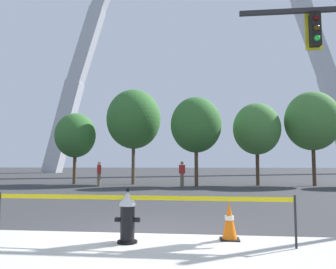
% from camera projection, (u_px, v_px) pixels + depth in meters
% --- Properties ---
extents(ground_plane, '(240.00, 240.00, 0.00)m').
position_uv_depth(ground_plane, '(144.00, 233.00, 6.94)').
color(ground_plane, '#333335').
extents(fire_hydrant, '(0.46, 0.48, 0.99)m').
position_uv_depth(fire_hydrant, '(128.00, 217.00, 6.08)').
color(fire_hydrant, black).
rests_on(fire_hydrant, ground).
extents(caution_tape_barrier, '(5.47, 0.14, 0.90)m').
position_uv_depth(caution_tape_barrier, '(139.00, 209.00, 6.02)').
color(caution_tape_barrier, '#232326').
rests_on(caution_tape_barrier, ground).
extents(traffic_cone_by_hydrant, '(0.36, 0.36, 0.73)m').
position_uv_depth(traffic_cone_by_hydrant, '(229.00, 221.00, 6.31)').
color(traffic_cone_by_hydrant, black).
rests_on(traffic_cone_by_hydrant, ground).
extents(monument_arch, '(49.74, 2.47, 53.00)m').
position_uv_depth(monument_arch, '(196.00, 30.00, 53.86)').
color(monument_arch, '#B2B5BC').
rests_on(monument_arch, ground).
extents(tree_far_left, '(2.92, 2.92, 5.11)m').
position_uv_depth(tree_far_left, '(75.00, 135.00, 24.17)').
color(tree_far_left, brown).
rests_on(tree_far_left, ground).
extents(tree_left_mid, '(3.86, 3.86, 6.75)m').
position_uv_depth(tree_left_mid, '(134.00, 119.00, 23.86)').
color(tree_left_mid, brown).
rests_on(tree_left_mid, ground).
extents(tree_center_left, '(3.34, 3.34, 5.84)m').
position_uv_depth(tree_center_left, '(196.00, 125.00, 21.95)').
color(tree_center_left, brown).
rests_on(tree_center_left, ground).
extents(tree_center_right, '(3.16, 3.16, 5.53)m').
position_uv_depth(tree_center_right, '(257.00, 129.00, 22.43)').
color(tree_center_right, '#473323').
rests_on(tree_center_right, ground).
extents(tree_right_mid, '(3.57, 3.57, 6.25)m').
position_uv_depth(tree_right_mid, '(312.00, 121.00, 22.12)').
color(tree_right_mid, '#473323').
rests_on(tree_right_mid, ground).
extents(pedestrian_walking_left, '(0.34, 0.39, 1.59)m').
position_uv_depth(pedestrian_walking_left, '(99.00, 174.00, 21.15)').
color(pedestrian_walking_left, brown).
rests_on(pedestrian_walking_left, ground).
extents(pedestrian_standing_center, '(0.38, 0.29, 1.59)m').
position_uv_depth(pedestrian_standing_center, '(182.00, 174.00, 20.78)').
color(pedestrian_standing_center, brown).
rests_on(pedestrian_standing_center, ground).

